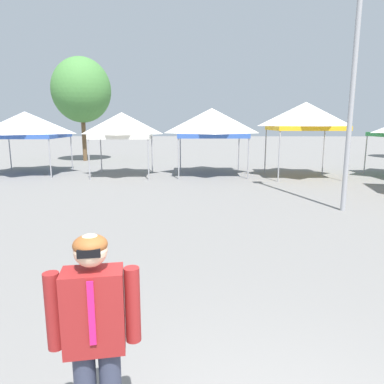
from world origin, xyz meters
The scene contains 7 objects.
canopy_tent_behind_right centered at (-9.17, 16.24, 2.45)m, with size 3.73×3.73×3.09m.
canopy_tent_far_right centered at (-4.20, 15.57, 2.42)m, with size 2.96×2.96×3.03m.
canopy_tent_behind_center centered at (0.10, 16.16, 2.54)m, with size 3.43×3.43×3.24m.
canopy_tent_behind_left centered at (4.44, 15.46, 2.84)m, with size 3.21×3.21×3.49m.
person_foreground centered at (-1.19, 0.69, 1.03)m, with size 0.64×0.32×1.78m.
light_pole_near_lift centered at (3.74, 8.66, 5.53)m, with size 0.36×0.36×9.89m.
tree_behind_tents_right centered at (-8.34, 22.58, 4.67)m, with size 3.85×3.85×6.80m.
Camera 1 is at (-0.45, -1.60, 2.51)m, focal length 33.30 mm.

